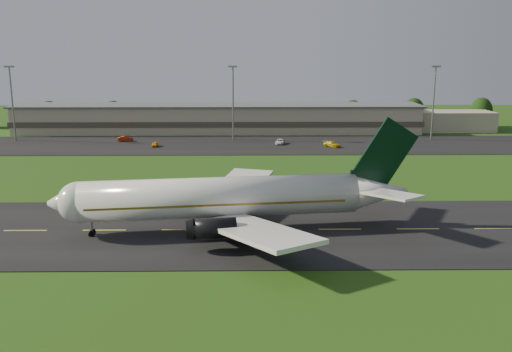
{
  "coord_description": "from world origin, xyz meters",
  "views": [
    {
      "loc": [
        9.17,
        -76.2,
        24.92
      ],
      "look_at": [
        10.3,
        8.0,
        6.0
      ],
      "focal_mm": 40.0,
      "sensor_mm": 36.0,
      "label": 1
    }
  ],
  "objects_px": {
    "terminal": "(239,119)",
    "light_mast_centre": "(233,94)",
    "service_vehicle_a": "(155,144)",
    "service_vehicle_b": "(125,139)",
    "service_vehicle_d": "(332,144)",
    "light_mast_east": "(434,94)",
    "light_mast_west": "(12,94)",
    "service_vehicle_c": "(280,142)",
    "airliner": "(227,198)"
  },
  "relations": [
    {
      "from": "terminal",
      "to": "light_mast_centre",
      "type": "xyz_separation_m",
      "value": [
        -1.4,
        -16.18,
        8.75
      ]
    },
    {
      "from": "service_vehicle_b",
      "to": "service_vehicle_c",
      "type": "distance_m",
      "value": 42.32
    },
    {
      "from": "service_vehicle_b",
      "to": "service_vehicle_d",
      "type": "xyz_separation_m",
      "value": [
        55.09,
        -9.81,
        0.01
      ]
    },
    {
      "from": "light_mast_east",
      "to": "service_vehicle_d",
      "type": "relative_size",
      "value": 4.24
    },
    {
      "from": "light_mast_centre",
      "to": "service_vehicle_c",
      "type": "bearing_deg",
      "value": -29.57
    },
    {
      "from": "terminal",
      "to": "airliner",
      "type": "bearing_deg",
      "value": -90.17
    },
    {
      "from": "airliner",
      "to": "light_mast_east",
      "type": "xyz_separation_m",
      "value": [
        53.89,
        79.89,
        8.08
      ]
    },
    {
      "from": "light_mast_east",
      "to": "service_vehicle_d",
      "type": "height_order",
      "value": "light_mast_east"
    },
    {
      "from": "service_vehicle_c",
      "to": "service_vehicle_d",
      "type": "xyz_separation_m",
      "value": [
        13.1,
        -4.53,
        0.04
      ]
    },
    {
      "from": "terminal",
      "to": "service_vehicle_d",
      "type": "bearing_deg",
      "value": -48.93
    },
    {
      "from": "light_mast_west",
      "to": "light_mast_east",
      "type": "height_order",
      "value": "same"
    },
    {
      "from": "light_mast_west",
      "to": "light_mast_centre",
      "type": "relative_size",
      "value": 1.0
    },
    {
      "from": "light_mast_centre",
      "to": "service_vehicle_a",
      "type": "height_order",
      "value": "light_mast_centre"
    },
    {
      "from": "terminal",
      "to": "light_mast_centre",
      "type": "distance_m",
      "value": 18.45
    },
    {
      "from": "service_vehicle_a",
      "to": "service_vehicle_c",
      "type": "relative_size",
      "value": 0.75
    },
    {
      "from": "light_mast_east",
      "to": "service_vehicle_c",
      "type": "xyz_separation_m",
      "value": [
        -42.43,
        -7.13,
        -11.98
      ]
    },
    {
      "from": "service_vehicle_a",
      "to": "service_vehicle_b",
      "type": "relative_size",
      "value": 0.85
    },
    {
      "from": "light_mast_east",
      "to": "service_vehicle_b",
      "type": "relative_size",
      "value": 4.88
    },
    {
      "from": "light_mast_west",
      "to": "service_vehicle_c",
      "type": "xyz_separation_m",
      "value": [
        72.57,
        -7.13,
        -11.98
      ]
    },
    {
      "from": "terminal",
      "to": "service_vehicle_d",
      "type": "height_order",
      "value": "terminal"
    },
    {
      "from": "light_mast_east",
      "to": "service_vehicle_c",
      "type": "height_order",
      "value": "light_mast_east"
    },
    {
      "from": "airliner",
      "to": "light_mast_east",
      "type": "relative_size",
      "value": 2.51
    },
    {
      "from": "service_vehicle_d",
      "to": "light_mast_centre",
      "type": "bearing_deg",
      "value": 115.21
    },
    {
      "from": "service_vehicle_b",
      "to": "terminal",
      "type": "bearing_deg",
      "value": -66.61
    },
    {
      "from": "airliner",
      "to": "service_vehicle_d",
      "type": "height_order",
      "value": "airliner"
    },
    {
      "from": "airliner",
      "to": "service_vehicle_c",
      "type": "height_order",
      "value": "airliner"
    },
    {
      "from": "service_vehicle_c",
      "to": "airliner",
      "type": "bearing_deg",
      "value": -87.16
    },
    {
      "from": "airliner",
      "to": "service_vehicle_d",
      "type": "xyz_separation_m",
      "value": [
        24.56,
        68.23,
        -3.87
      ]
    },
    {
      "from": "light_mast_east",
      "to": "service_vehicle_a",
      "type": "bearing_deg",
      "value": -171.89
    },
    {
      "from": "terminal",
      "to": "service_vehicle_a",
      "type": "bearing_deg",
      "value": -128.54
    },
    {
      "from": "terminal",
      "to": "light_mast_east",
      "type": "relative_size",
      "value": 7.13
    },
    {
      "from": "airliner",
      "to": "light_mast_centre",
      "type": "relative_size",
      "value": 2.51
    },
    {
      "from": "light_mast_west",
      "to": "service_vehicle_d",
      "type": "relative_size",
      "value": 4.24
    },
    {
      "from": "light_mast_centre",
      "to": "service_vehicle_c",
      "type": "relative_size",
      "value": 4.31
    },
    {
      "from": "light_mast_east",
      "to": "service_vehicle_a",
      "type": "distance_m",
      "value": 76.71
    },
    {
      "from": "terminal",
      "to": "light_mast_west",
      "type": "height_order",
      "value": "light_mast_west"
    },
    {
      "from": "terminal",
      "to": "service_vehicle_a",
      "type": "distance_m",
      "value": 34.51
    },
    {
      "from": "service_vehicle_d",
      "to": "service_vehicle_a",
      "type": "bearing_deg",
      "value": 138.42
    },
    {
      "from": "light_mast_west",
      "to": "service_vehicle_b",
      "type": "distance_m",
      "value": 32.88
    },
    {
      "from": "light_mast_centre",
      "to": "service_vehicle_a",
      "type": "bearing_deg",
      "value": -151.88
    },
    {
      "from": "terminal",
      "to": "light_mast_centre",
      "type": "height_order",
      "value": "light_mast_centre"
    },
    {
      "from": "light_mast_east",
      "to": "service_vehicle_b",
      "type": "distance_m",
      "value": 85.28
    },
    {
      "from": "airliner",
      "to": "service_vehicle_b",
      "type": "xyz_separation_m",
      "value": [
        -30.54,
        78.04,
        -3.87
      ]
    },
    {
      "from": "airliner",
      "to": "service_vehicle_d",
      "type": "bearing_deg",
      "value": 62.97
    },
    {
      "from": "airliner",
      "to": "terminal",
      "type": "bearing_deg",
      "value": 82.59
    },
    {
      "from": "light_mast_centre",
      "to": "service_vehicle_d",
      "type": "distance_m",
      "value": 30.62
    },
    {
      "from": "service_vehicle_b",
      "to": "service_vehicle_a",
      "type": "bearing_deg",
      "value": -140.11
    },
    {
      "from": "light_mast_east",
      "to": "service_vehicle_b",
      "type": "xyz_separation_m",
      "value": [
        -84.42,
        -1.85,
        -11.95
      ]
    },
    {
      "from": "light_mast_centre",
      "to": "light_mast_west",
      "type": "bearing_deg",
      "value": 180.0
    },
    {
      "from": "service_vehicle_a",
      "to": "service_vehicle_d",
      "type": "height_order",
      "value": "service_vehicle_d"
    }
  ]
}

